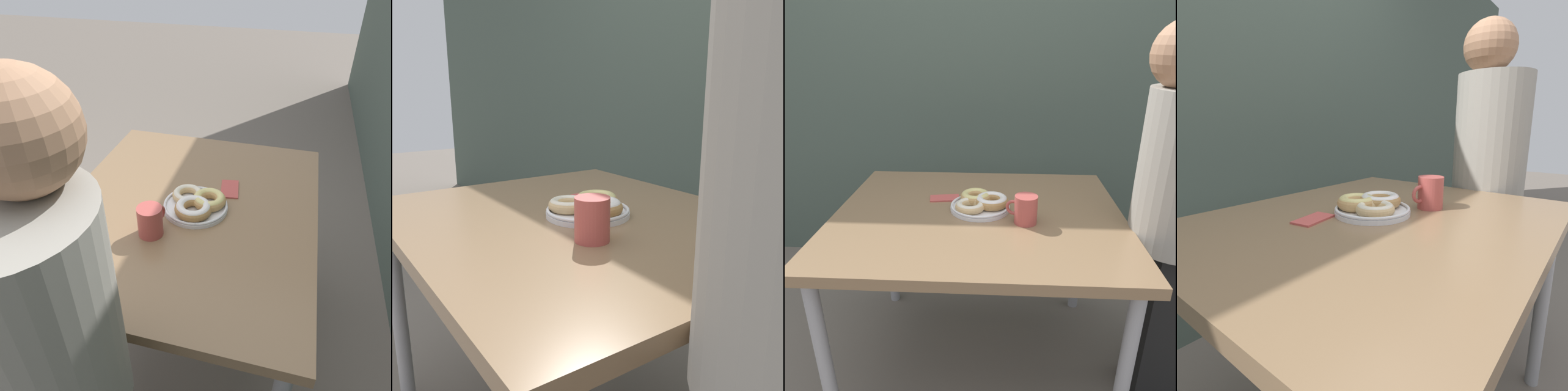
% 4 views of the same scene
% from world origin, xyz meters
% --- Properties ---
extents(ground_plane, '(14.00, 14.00, 0.00)m').
position_xyz_m(ground_plane, '(0.00, 0.00, 0.00)').
color(ground_plane, '#70665B').
extents(wall_back, '(8.00, 0.05, 2.60)m').
position_xyz_m(wall_back, '(0.00, 1.12, 1.30)').
color(wall_back, '#47564C').
rests_on(wall_back, ground_plane).
extents(dining_table, '(1.13, 0.94, 0.76)m').
position_xyz_m(dining_table, '(0.00, 0.15, 0.68)').
color(dining_table, '#846647').
rests_on(dining_table, ground_plane).
extents(donut_plate, '(0.26, 0.25, 0.06)m').
position_xyz_m(donut_plate, '(0.01, 0.19, 0.79)').
color(donut_plate, white).
rests_on(donut_plate, dining_table).
extents(coffee_mug, '(0.12, 0.09, 0.11)m').
position_xyz_m(coffee_mug, '(0.18, 0.07, 0.81)').
color(coffee_mug, '#B74C47').
rests_on(coffee_mug, dining_table).
extents(napkin, '(0.13, 0.09, 0.01)m').
position_xyz_m(napkin, '(-0.15, 0.28, 0.76)').
color(napkin, '#BC4C47').
rests_on(napkin, dining_table).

